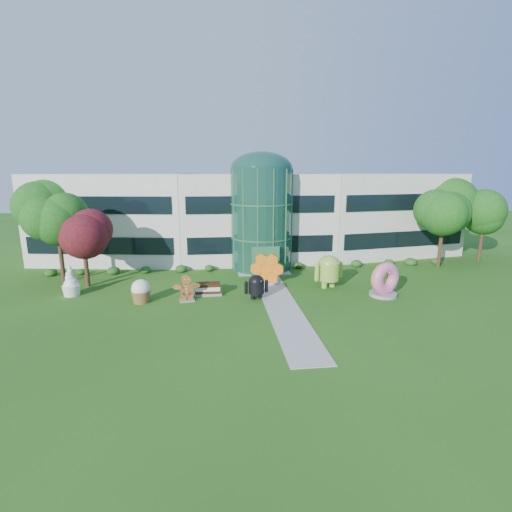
{
  "coord_description": "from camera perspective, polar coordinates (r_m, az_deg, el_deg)",
  "views": [
    {
      "loc": [
        -4.85,
        -24.24,
        9.52
      ],
      "look_at": [
        -1.25,
        6.0,
        2.6
      ],
      "focal_mm": 26.0,
      "sensor_mm": 36.0,
      "label": 1
    }
  ],
  "objects": [
    {
      "name": "gingerbread",
      "position": [
        28.35,
        -10.62,
        -4.85
      ],
      "size": [
        2.33,
        1.14,
        2.06
      ],
      "primitive_type": null,
      "rotation": [
        0.0,
        0.0,
        0.13
      ],
      "color": "brown",
      "rests_on": "ground"
    },
    {
      "name": "cupcake",
      "position": [
        28.93,
        -17.29,
        -5.16
      ],
      "size": [
        1.85,
        1.85,
        1.78
      ],
      "primitive_type": null,
      "rotation": [
        0.0,
        0.0,
        0.29
      ],
      "color": "white",
      "rests_on": "ground"
    },
    {
      "name": "froyo",
      "position": [
        32.51,
        -26.64,
        -3.33
      ],
      "size": [
        1.57,
        1.57,
        2.51
      ],
      "primitive_type": null,
      "rotation": [
        0.0,
        0.0,
        -0.08
      ],
      "color": "white",
      "rests_on": "ground"
    },
    {
      "name": "walkway",
      "position": [
        28.32,
        3.49,
        -6.82
      ],
      "size": [
        2.4,
        20.0,
        0.04
      ],
      "primitive_type": "cube",
      "color": "#9E9E93",
      "rests_on": "ground"
    },
    {
      "name": "honeycomb",
      "position": [
        32.26,
        1.7,
        -2.16
      ],
      "size": [
        3.22,
        1.82,
        2.39
      ],
      "primitive_type": null,
      "rotation": [
        0.0,
        0.0,
        -0.25
      ],
      "color": "orange",
      "rests_on": "ground"
    },
    {
      "name": "atrium",
      "position": [
        36.85,
        0.83,
        5.6
      ],
      "size": [
        6.0,
        6.0,
        9.8
      ],
      "primitive_type": "cylinder",
      "color": "#194738",
      "rests_on": "ground"
    },
    {
      "name": "tree_red",
      "position": [
        34.11,
        -24.84,
        0.58
      ],
      "size": [
        4.0,
        4.0,
        6.0
      ],
      "primitive_type": null,
      "color": "#3F0C14",
      "rests_on": "ground"
    },
    {
      "name": "building",
      "position": [
        42.8,
        -0.24,
        6.27
      ],
      "size": [
        46.0,
        15.0,
        9.3
      ],
      "primitive_type": null,
      "color": "beige",
      "rests_on": "ground"
    },
    {
      "name": "donut",
      "position": [
        30.6,
        19.11,
        -3.35
      ],
      "size": [
        2.93,
        2.16,
        2.76
      ],
      "primitive_type": null,
      "rotation": [
        0.0,
        0.0,
        0.38
      ],
      "color": "#D6518C",
      "rests_on": "ground"
    },
    {
      "name": "ground",
      "position": [
        26.49,
        4.26,
        -8.3
      ],
      "size": [
        140.0,
        140.0,
        0.0
      ],
      "primitive_type": "plane",
      "color": "#215114",
      "rests_on": "ground"
    },
    {
      "name": "ice_cream_sandwich",
      "position": [
        29.69,
        -7.41,
        -5.03
      ],
      "size": [
        2.16,
        1.1,
        0.96
      ],
      "primitive_type": null,
      "rotation": [
        0.0,
        0.0,
        0.01
      ],
      "color": "black",
      "rests_on": "ground"
    },
    {
      "name": "android_black",
      "position": [
        28.34,
        0.05,
        -4.47
      ],
      "size": [
        2.11,
        1.56,
        2.21
      ],
      "primitive_type": null,
      "rotation": [
        0.0,
        0.0,
        0.14
      ],
      "color": "black",
      "rests_on": "ground"
    },
    {
      "name": "trees_backdrop",
      "position": [
        37.93,
        0.62,
        4.74
      ],
      "size": [
        52.0,
        8.0,
        8.4
      ],
      "primitive_type": null,
      "color": "#1E4912",
      "rests_on": "ground"
    },
    {
      "name": "android_green",
      "position": [
        31.59,
        11.17,
        -1.92
      ],
      "size": [
        3.31,
        2.69,
        3.25
      ],
      "primitive_type": null,
      "rotation": [
        0.0,
        0.0,
        0.31
      ],
      "color": "#89B63A",
      "rests_on": "ground"
    }
  ]
}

